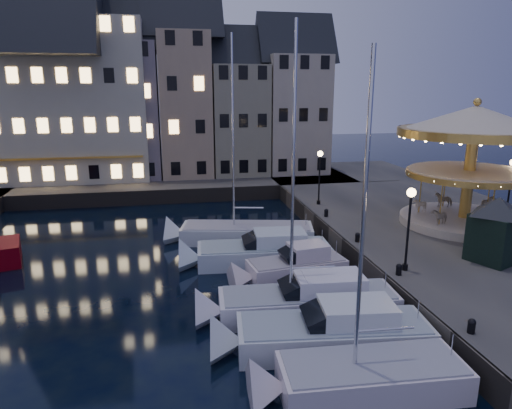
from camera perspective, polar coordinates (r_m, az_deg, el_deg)
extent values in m
plane|color=black|center=(21.34, 1.44, -13.81)|extent=(160.00, 160.00, 0.00)
cube|color=#474442|center=(31.76, 24.52, -4.25)|extent=(16.00, 56.00, 1.30)
cube|color=#474442|center=(47.49, -15.39, 2.38)|extent=(44.00, 12.00, 1.30)
cube|color=#47423A|center=(28.00, 10.94, -5.58)|extent=(0.15, 44.00, 1.30)
cube|color=#47423A|center=(41.51, -13.24, 0.84)|extent=(48.00, 0.15, 1.30)
cylinder|color=black|center=(24.00, 18.13, -7.44)|extent=(0.28, 0.28, 0.30)
cylinder|color=black|center=(23.43, 18.46, -3.46)|extent=(0.12, 0.12, 3.80)
sphere|color=#FFD18C|center=(22.91, 18.86, 1.43)|extent=(0.44, 0.44, 0.44)
cylinder|color=black|center=(35.80, 7.82, 0.28)|extent=(0.28, 0.28, 0.30)
cylinder|color=black|center=(35.42, 7.91, 3.03)|extent=(0.12, 0.12, 3.80)
sphere|color=#FFD18C|center=(35.08, 8.03, 6.31)|extent=(0.44, 0.44, 0.44)
cylinder|color=black|center=(35.75, 28.75, -1.41)|extent=(0.28, 0.28, 0.30)
cylinder|color=black|center=(35.37, 29.08, 1.32)|extent=(0.12, 0.12, 3.80)
cylinder|color=black|center=(19.12, 25.32, -13.76)|extent=(0.28, 0.28, 0.40)
sphere|color=black|center=(19.02, 25.39, -13.17)|extent=(0.30, 0.30, 0.30)
cylinder|color=black|center=(23.30, 17.42, -7.92)|extent=(0.28, 0.28, 0.40)
sphere|color=black|center=(23.22, 17.46, -7.42)|extent=(0.30, 0.30, 0.30)
cylinder|color=black|center=(27.51, 12.57, -4.16)|extent=(0.28, 0.28, 0.40)
sphere|color=black|center=(27.44, 12.59, -3.72)|extent=(0.30, 0.30, 0.30)
cylinder|color=black|center=(32.40, 8.77, -1.16)|extent=(0.28, 0.28, 0.40)
sphere|color=black|center=(32.34, 8.78, -0.79)|extent=(0.30, 0.30, 0.30)
cube|color=gray|center=(50.89, -28.86, 8.91)|extent=(5.00, 8.00, 11.00)
cube|color=gray|center=(49.48, -22.84, 10.04)|extent=(5.60, 8.00, 12.00)
cube|color=slate|center=(48.59, -15.79, 11.14)|extent=(6.20, 8.00, 13.00)
cube|color=tan|center=(48.44, -8.89, 12.08)|extent=(5.00, 8.00, 14.00)
cube|color=gray|center=(49.03, -2.34, 10.51)|extent=(5.60, 8.00, 11.00)
cube|color=#AFA18F|center=(50.25, 4.62, 11.14)|extent=(6.20, 8.00, 12.00)
cube|color=beige|center=(49.41, -22.95, 11.77)|extent=(16.00, 9.00, 15.00)
cube|color=silver|center=(17.04, 14.22, -20.51)|extent=(6.38, 2.74, 1.30)
cube|color=gray|center=(16.67, 14.36, -18.61)|extent=(6.05, 2.53, 0.10)
cylinder|color=silver|center=(14.26, 13.38, -0.23)|extent=(0.14, 0.14, 10.95)
cube|color=silver|center=(19.09, 9.60, -16.13)|extent=(7.79, 3.34, 1.30)
cube|color=gray|center=(18.76, 9.68, -14.36)|extent=(7.39, 3.09, 0.10)
cube|color=silver|center=(18.79, 12.49, -12.98)|extent=(3.06, 2.19, 0.80)
cube|color=black|center=(18.47, 7.85, -13.60)|extent=(1.45, 1.89, 0.98)
cube|color=silver|center=(21.34, 6.49, -12.53)|extent=(8.16, 2.93, 1.30)
cube|color=gray|center=(21.05, 6.54, -10.91)|extent=(7.74, 2.71, 0.10)
cube|color=silver|center=(21.10, 9.16, -9.65)|extent=(3.16, 1.98, 0.80)
cube|color=black|center=(20.78, 4.82, -10.20)|extent=(1.44, 1.74, 1.01)
cylinder|color=silver|center=(19.22, 4.67, 3.57)|extent=(0.14, 0.14, 10.78)
cube|color=silver|center=(25.00, 5.11, -8.34)|extent=(5.44, 2.68, 1.30)
cube|color=gray|center=(24.75, 5.14, -6.91)|extent=(5.16, 2.48, 0.10)
cube|color=silver|center=(24.84, 6.50, -5.80)|extent=(2.17, 1.75, 0.80)
cube|color=black|center=(24.48, 4.25, -6.31)|extent=(1.12, 1.51, 0.83)
cube|color=silver|center=(27.10, 0.99, -6.45)|extent=(7.91, 3.14, 1.30)
cube|color=gray|center=(26.87, 1.00, -5.11)|extent=(7.51, 2.90, 0.10)
cube|color=silver|center=(26.86, 2.97, -4.16)|extent=(3.08, 2.15, 0.80)
cube|color=black|center=(26.69, -0.32, -4.49)|extent=(1.41, 1.90, 0.99)
cube|color=silver|center=(30.86, -1.12, -3.82)|extent=(9.11, 4.35, 1.30)
cube|color=gray|center=(30.65, -1.13, -2.63)|extent=(8.64, 4.06, 0.10)
cylinder|color=silver|center=(29.53, -2.90, 8.36)|extent=(0.14, 0.14, 11.80)
cylinder|color=#C5B59B|center=(33.20, 24.51, -1.84)|extent=(8.14, 8.14, 0.51)
cylinder|color=gold|center=(32.50, 25.13, 3.95)|extent=(0.71, 0.71, 6.31)
cylinder|color=#C5B59B|center=(32.51, 25.11, 3.77)|extent=(7.53, 7.53, 0.18)
cylinder|color=gold|center=(32.54, 25.08, 3.45)|extent=(7.81, 7.81, 0.36)
cone|color=#C5B59B|center=(32.15, 25.75, 9.65)|extent=(9.36, 9.36, 1.63)
cylinder|color=gold|center=(32.21, 25.59, 8.13)|extent=(9.36, 9.36, 0.51)
sphere|color=gold|center=(32.10, 25.95, 11.46)|extent=(0.51, 0.51, 0.51)
imported|color=#C5B59B|center=(35.28, 27.49, 0.01)|extent=(1.70, 1.23, 1.02)
cube|color=black|center=(26.64, 27.64, -3.76)|extent=(2.73, 2.73, 2.48)
pyramid|color=black|center=(26.11, 28.18, 0.79)|extent=(3.31, 3.31, 0.93)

